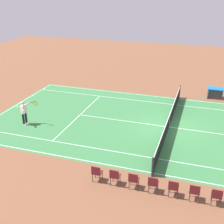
{
  "coord_description": "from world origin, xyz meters",
  "views": [
    {
      "loc": [
        -1.93,
        18.02,
        8.72
      ],
      "look_at": [
        3.72,
        0.77,
        0.9
      ],
      "focal_mm": 47.83,
      "sensor_mm": 36.0,
      "label": 1
    }
  ],
  "objects": [
    {
      "name": "spectator_chair_0",
      "position": [
        -2.97,
        7.01,
        0.52
      ],
      "size": [
        0.44,
        0.44,
        0.88
      ],
      "color": "#38383D",
      "rests_on": "ground_plane"
    },
    {
      "name": "spectator_chair_6",
      "position": [
        2.44,
        7.01,
        0.52
      ],
      "size": [
        0.44,
        0.44,
        0.88
      ],
      "color": "#38383D",
      "rests_on": "ground_plane"
    },
    {
      "name": "spectator_chair_3",
      "position": [
        -0.27,
        7.01,
        0.52
      ],
      "size": [
        0.44,
        0.44,
        0.88
      ],
      "color": "#38383D",
      "rests_on": "ground_plane"
    },
    {
      "name": "tennis_net",
      "position": [
        0.0,
        0.0,
        0.49
      ],
      "size": [
        0.1,
        11.7,
        1.08
      ],
      "color": "#2D2D33",
      "rests_on": "ground_plane"
    },
    {
      "name": "spectator_chair_4",
      "position": [
        0.63,
        7.01,
        0.52
      ],
      "size": [
        0.44,
        0.44,
        0.88
      ],
      "color": "#38383D",
      "rests_on": "ground_plane"
    },
    {
      "name": "tennis_ball",
      "position": [
        -0.83,
        0.2,
        0.03
      ],
      "size": [
        0.07,
        0.07,
        0.07
      ],
      "primitive_type": "sphere",
      "color": "#CCE01E",
      "rests_on": "ground_plane"
    },
    {
      "name": "spectator_chair_5",
      "position": [
        1.54,
        7.01,
        0.52
      ],
      "size": [
        0.44,
        0.44,
        0.88
      ],
      "color": "#38383D",
      "rests_on": "ground_plane"
    },
    {
      "name": "ground_plane",
      "position": [
        0.0,
        0.0,
        0.0
      ],
      "size": [
        60.0,
        60.0,
        0.0
      ],
      "primitive_type": "plane",
      "color": "brown"
    },
    {
      "name": "court_line_markings",
      "position": [
        0.0,
        0.0,
        0.0
      ],
      "size": [
        23.85,
        11.05,
        0.01
      ],
      "color": "white",
      "rests_on": "ground_plane"
    },
    {
      "name": "equipment_cart_tarped",
      "position": [
        -2.8,
        -6.68,
        0.44
      ],
      "size": [
        1.25,
        0.84,
        0.85
      ],
      "color": "#2D2D33",
      "rests_on": "ground_plane"
    },
    {
      "name": "tennis_player_near",
      "position": [
        9.26,
        2.57,
        0.93
      ],
      "size": [
        1.14,
        0.77,
        1.7
      ],
      "color": "black",
      "rests_on": "ground_plane"
    },
    {
      "name": "spectator_chair_2",
      "position": [
        -1.17,
        7.01,
        0.52
      ],
      "size": [
        0.44,
        0.44,
        0.88
      ],
      "color": "#38383D",
      "rests_on": "ground_plane"
    },
    {
      "name": "court_slab",
      "position": [
        0.0,
        0.0,
        0.0
      ],
      "size": [
        24.2,
        11.4,
        0.0
      ],
      "primitive_type": "cube",
      "color": "#387A42",
      "rests_on": "ground_plane"
    },
    {
      "name": "spectator_chair_1",
      "position": [
        -2.07,
        7.01,
        0.52
      ],
      "size": [
        0.44,
        0.44,
        0.88
      ],
      "color": "#38383D",
      "rests_on": "ground_plane"
    }
  ]
}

